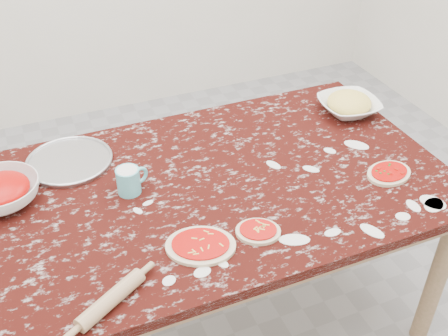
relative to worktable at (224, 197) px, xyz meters
The scene contains 10 objects.
ground 0.67m from the worktable, ahead, with size 4.00×4.00×0.00m, color gray.
worktable is the anchor object (origin of this frame).
pizza_tray 0.59m from the worktable, 147.41° to the left, with size 0.31×0.31×0.01m, color #B2B2B7.
sauce_bowl 0.77m from the worktable, 167.05° to the left, with size 0.26×0.26×0.08m, color white.
cheese_bowl 0.72m from the worktable, 18.98° to the left, with size 0.25×0.25×0.06m, color white.
flour_mug 0.36m from the worktable, 169.40° to the left, with size 0.12×0.08×0.09m.
pizza_left 0.36m from the worktable, 124.39° to the right, with size 0.27×0.24×0.02m.
pizza_mid 0.31m from the worktable, 91.64° to the right, with size 0.18×0.17×0.02m.
pizza_right 0.61m from the worktable, 20.13° to the right, with size 0.20×0.17×0.02m.
rolling_pin 0.65m from the worktable, 141.09° to the right, with size 0.04×0.04×0.22m, color tan.
Camera 1 is at (-0.59, -1.40, 1.91)m, focal length 42.71 mm.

